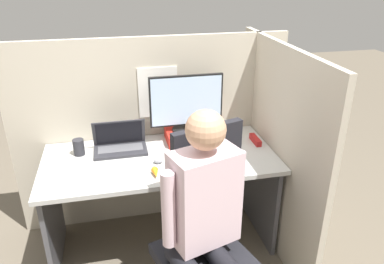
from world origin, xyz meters
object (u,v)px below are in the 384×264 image
(stapler, at_px, (255,140))
(carrot_toy, at_px, (155,173))
(office_chair, at_px, (205,227))
(monitor, at_px, (186,103))
(pen_cup, at_px, (79,147))
(laptop, at_px, (120,145))
(person, at_px, (204,216))
(paper_box, at_px, (187,135))

(stapler, relative_size, carrot_toy, 1.37)
(office_chair, bearing_deg, monitor, 85.64)
(stapler, distance_m, carrot_toy, 0.83)
(carrot_toy, bearing_deg, office_chair, -55.62)
(monitor, relative_size, pen_cup, 4.68)
(laptop, distance_m, person, 0.97)
(monitor, distance_m, person, 0.99)
(laptop, relative_size, stapler, 2.29)
(paper_box, xyz_separation_m, stapler, (0.48, -0.14, -0.02))
(stapler, bearing_deg, laptop, 174.89)
(carrot_toy, relative_size, pen_cup, 1.03)
(person, bearing_deg, monitor, 83.38)
(stapler, distance_m, person, 1.00)
(carrot_toy, xyz_separation_m, person, (0.18, -0.50, 0.01))
(monitor, bearing_deg, office_chair, -94.36)
(paper_box, height_order, person, person)
(stapler, bearing_deg, person, -126.27)
(paper_box, relative_size, pen_cup, 2.66)
(laptop, height_order, stapler, laptop)
(carrot_toy, relative_size, office_chair, 0.10)
(person, distance_m, pen_cup, 1.11)
(paper_box, bearing_deg, carrot_toy, -122.68)
(paper_box, height_order, carrot_toy, paper_box)
(monitor, height_order, person, person)
(monitor, xyz_separation_m, person, (-0.11, -0.95, -0.25))
(pen_cup, bearing_deg, laptop, 0.29)
(person, height_order, pen_cup, person)
(monitor, xyz_separation_m, pen_cup, (-0.76, -0.06, -0.23))
(monitor, bearing_deg, pen_cup, -175.53)
(monitor, xyz_separation_m, office_chair, (-0.06, -0.79, -0.46))
(laptop, distance_m, carrot_toy, 0.44)
(pen_cup, bearing_deg, stapler, -3.91)
(paper_box, relative_size, monitor, 0.57)
(pen_cup, bearing_deg, monitor, 4.47)
(laptop, xyz_separation_m, office_chair, (0.42, -0.74, -0.21))
(monitor, relative_size, carrot_toy, 4.55)
(laptop, distance_m, stapler, 0.97)
(carrot_toy, xyz_separation_m, pen_cup, (-0.47, 0.40, 0.03))
(stapler, bearing_deg, pen_cup, 176.09)
(office_chair, bearing_deg, pen_cup, 133.72)
(paper_box, height_order, monitor, monitor)
(carrot_toy, height_order, office_chair, office_chair)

